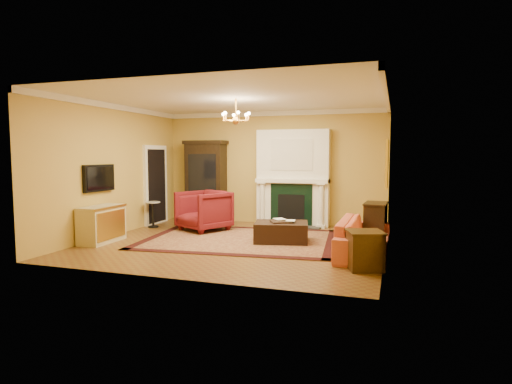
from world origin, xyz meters
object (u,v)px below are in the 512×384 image
at_px(china_cabinet, 206,183).
at_px(coral_sofa, 364,231).
at_px(end_table, 365,251).
at_px(leather_ottoman, 281,232).
at_px(pedestal_table, 153,212).
at_px(console_table, 376,223).
at_px(wingback_armchair, 204,209).
at_px(commode, 102,224).

distance_m(china_cabinet, coral_sofa, 5.27).
bearing_deg(coral_sofa, end_table, -174.71).
height_order(end_table, leather_ottoman, end_table).
bearing_deg(pedestal_table, console_table, -1.92).
bearing_deg(coral_sofa, wingback_armchair, 71.66).
distance_m(china_cabinet, end_table, 6.00).
xyz_separation_m(china_cabinet, pedestal_table, (-0.85, -1.36, -0.69)).
height_order(end_table, console_table, console_table).
height_order(pedestal_table, console_table, console_table).
bearing_deg(leather_ottoman, pedestal_table, 155.43).
xyz_separation_m(wingback_armchair, console_table, (4.05, -0.16, -0.13)).
distance_m(wingback_armchair, coral_sofa, 4.12).
bearing_deg(wingback_armchair, pedestal_table, -152.79).
relative_size(coral_sofa, end_table, 3.75).
height_order(commode, console_table, console_table).
bearing_deg(end_table, china_cabinet, 140.21).
bearing_deg(leather_ottoman, wingback_armchair, 148.37).
height_order(coral_sofa, console_table, coral_sofa).
height_order(pedestal_table, end_table, pedestal_table).
xyz_separation_m(end_table, leather_ottoman, (-1.84, 1.67, -0.08)).
bearing_deg(coral_sofa, pedestal_table, 76.27).
bearing_deg(pedestal_table, wingback_armchair, -0.76).
bearing_deg(wingback_armchair, china_cabinet, 140.53).
xyz_separation_m(wingback_armchair, pedestal_table, (-1.43, 0.02, -0.15)).
relative_size(coral_sofa, leather_ottoman, 2.02).
height_order(pedestal_table, leather_ottoman, pedestal_table).
bearing_deg(commode, wingback_armchair, 52.06).
height_order(commode, leather_ottoman, commode).
height_order(wingback_armchair, coral_sofa, wingback_armchair).
distance_m(commode, console_table, 5.79).
bearing_deg(console_table, pedestal_table, -178.22).
xyz_separation_m(commode, coral_sofa, (5.36, 0.62, 0.05)).
bearing_deg(wingback_armchair, commode, -98.78).
relative_size(wingback_armchair, end_table, 1.80).
bearing_deg(commode, pedestal_table, 87.94).
height_order(wingback_armchair, leather_ottoman, wingback_armchair).
distance_m(wingback_armchair, end_table, 4.68).
bearing_deg(leather_ottoman, china_cabinet, 129.55).
xyz_separation_m(commode, console_table, (5.51, 1.78, 0.02)).
relative_size(wingback_armchair, pedestal_table, 1.62).
bearing_deg(commode, end_table, -6.16).
xyz_separation_m(china_cabinet, coral_sofa, (4.48, -2.71, -0.63)).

